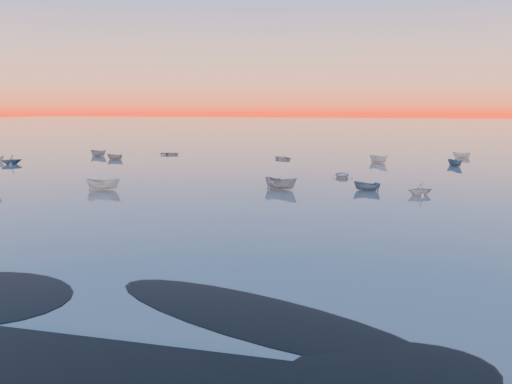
% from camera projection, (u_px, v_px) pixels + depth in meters
% --- Properties ---
extents(ground, '(600.00, 600.00, 0.00)m').
position_uv_depth(ground, '(322.00, 147.00, 120.45)').
color(ground, '#70655E').
rests_on(ground, ground).
extents(mud_lobes, '(140.00, 6.00, 0.07)m').
position_uv_depth(mud_lobes, '(94.00, 317.00, 23.73)').
color(mud_lobes, black).
rests_on(mud_lobes, ground).
extents(moored_fleet, '(124.00, 58.00, 1.20)m').
position_uv_depth(moored_fleet, '(289.00, 172.00, 75.44)').
color(moored_fleet, silver).
rests_on(moored_fleet, ground).
extents(boat_near_center, '(2.49, 4.32, 1.40)m').
position_uv_depth(boat_near_center, '(104.00, 190.00, 59.58)').
color(boat_near_center, silver).
rests_on(boat_near_center, ground).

